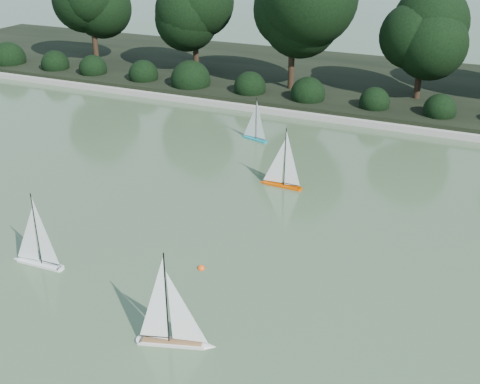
# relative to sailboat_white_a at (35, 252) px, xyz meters

# --- Properties ---
(ground) EXTENTS (80.00, 80.00, 0.00)m
(ground) POSITION_rel_sailboat_white_a_xyz_m (3.53, 0.80, -0.23)
(ground) COLOR #35462A
(ground) RESTS_ON ground
(pond_coping) EXTENTS (40.00, 0.35, 0.18)m
(pond_coping) POSITION_rel_sailboat_white_a_xyz_m (3.53, 9.80, -0.14)
(pond_coping) COLOR gray
(pond_coping) RESTS_ON ground
(far_bank) EXTENTS (40.00, 8.00, 0.30)m
(far_bank) POSITION_rel_sailboat_white_a_xyz_m (3.53, 13.80, -0.08)
(far_bank) COLOR black
(far_bank) RESTS_ON ground
(tree_line) EXTENTS (26.31, 3.93, 4.39)m
(tree_line) POSITION_rel_sailboat_white_a_xyz_m (4.76, 12.24, 2.41)
(tree_line) COLOR black
(tree_line) RESTS_ON ground
(shrub_hedge) EXTENTS (29.10, 1.10, 1.10)m
(shrub_hedge) POSITION_rel_sailboat_white_a_xyz_m (3.53, 10.70, 0.22)
(shrub_hedge) COLOR black
(shrub_hedge) RESTS_ON ground
(sailboat_white_a) EXTENTS (1.09, 0.21, 1.48)m
(sailboat_white_a) POSITION_rel_sailboat_white_a_xyz_m (0.00, 0.00, 0.00)
(sailboat_white_a) COLOR silver
(sailboat_white_a) RESTS_ON ground
(sailboat_white_b) EXTENTS (1.16, 0.51, 1.61)m
(sailboat_white_b) POSITION_rel_sailboat_white_a_xyz_m (3.35, -0.87, 0.02)
(sailboat_white_b) COLOR silver
(sailboat_white_b) RESTS_ON ground
(sailboat_orange) EXTENTS (1.07, 0.23, 1.46)m
(sailboat_orange) POSITION_rel_sailboat_white_a_xyz_m (2.72, 4.85, -0.00)
(sailboat_orange) COLOR #CF4300
(sailboat_orange) RESTS_ON ground
(sailboat_teal) EXTENTS (0.90, 0.39, 1.24)m
(sailboat_teal) POSITION_rel_sailboat_white_a_xyz_m (1.00, 7.42, -0.04)
(sailboat_teal) COLOR #0E8494
(sailboat_teal) RESTS_ON ground
(race_buoy) EXTENTS (0.13, 0.13, 0.13)m
(race_buoy) POSITION_rel_sailboat_white_a_xyz_m (2.72, 1.04, -0.23)
(race_buoy) COLOR #F44E0C
(race_buoy) RESTS_ON ground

